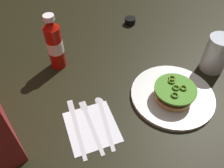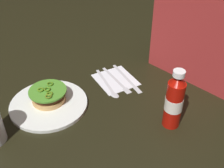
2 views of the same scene
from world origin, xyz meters
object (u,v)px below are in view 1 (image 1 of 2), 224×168
object	(u,v)px
dinner_plate	(172,95)
spoon_utensil	(103,114)
butter_knife	(76,123)
ketchup_bottle	(55,44)
condiment_cup	(130,21)
napkin	(92,127)
water_glass	(216,54)
fork_utensil	(90,121)
burger_sandwich	(175,93)

from	to	relation	value
dinner_plate	spoon_utensil	distance (m)	0.24
dinner_plate	butter_knife	world-z (taller)	dinner_plate
ketchup_bottle	condiment_cup	size ratio (longest dim) A/B	4.36
spoon_utensil	napkin	bearing A→B (deg)	107.47
water_glass	fork_utensil	distance (m)	0.50
dinner_plate	water_glass	distance (m)	0.23
spoon_utensil	fork_utensil	distance (m)	0.05
fork_utensil	condiment_cup	bearing A→B (deg)	-51.67
condiment_cup	spoon_utensil	bearing A→B (deg)	131.84
ketchup_bottle	water_glass	size ratio (longest dim) A/B	1.56
butter_knife	burger_sandwich	bearing A→B (deg)	-108.98
water_glass	napkin	xyz separation A→B (m)	(0.04, 0.50, -0.07)
burger_sandwich	butter_knife	bearing A→B (deg)	71.02
ketchup_bottle	butter_knife	distance (m)	0.29
burger_sandwich	water_glass	distance (m)	0.23
ketchup_bottle	butter_knife	bearing A→B (deg)	162.92
burger_sandwich	butter_knife	size ratio (longest dim) A/B	0.63
spoon_utensil	butter_knife	size ratio (longest dim) A/B	0.90
napkin	fork_utensil	bearing A→B (deg)	-13.95
burger_sandwich	spoon_utensil	bearing A→B (deg)	68.89
napkin	spoon_utensil	size ratio (longest dim) A/B	0.82
fork_utensil	spoon_utensil	bearing A→B (deg)	-92.49
butter_knife	water_glass	bearing A→B (deg)	-98.69
condiment_cup	spoon_utensil	distance (m)	0.52
butter_knife	ketchup_bottle	bearing A→B (deg)	-17.08
napkin	fork_utensil	xyz separation A→B (m)	(0.02, -0.00, 0.00)
fork_utensil	burger_sandwich	bearing A→B (deg)	-107.97
ketchup_bottle	napkin	size ratio (longest dim) A/B	1.34
burger_sandwich	butter_knife	distance (m)	0.33
burger_sandwich	ketchup_bottle	size ratio (longest dim) A/B	0.63
dinner_plate	napkin	distance (m)	0.29
ketchup_bottle	fork_utensil	world-z (taller)	ketchup_bottle
burger_sandwich	fork_utensil	size ratio (longest dim) A/B	0.67
napkin	fork_utensil	distance (m)	0.02
ketchup_bottle	burger_sandwich	bearing A→B (deg)	-148.67
water_glass	condiment_cup	xyz separation A→B (m)	(0.41, 0.06, -0.05)
ketchup_bottle	condiment_cup	bearing A→B (deg)	-81.47
ketchup_bottle	fork_utensil	bearing A→B (deg)	171.40
spoon_utensil	fork_utensil	world-z (taller)	same
water_glass	napkin	bearing A→B (deg)	84.96
condiment_cup	napkin	size ratio (longest dim) A/B	0.31
napkin	spoon_utensil	bearing A→B (deg)	-72.53
dinner_plate	ketchup_bottle	world-z (taller)	ketchup_bottle
water_glass	fork_utensil	size ratio (longest dim) A/B	0.68
ketchup_bottle	water_glass	distance (m)	0.57
dinner_plate	ketchup_bottle	distance (m)	0.44
dinner_plate	burger_sandwich	xyz separation A→B (m)	(-0.01, 0.01, 0.03)
dinner_plate	water_glass	bearing A→B (deg)	-86.45
condiment_cup	spoon_utensil	size ratio (longest dim) A/B	0.25
fork_utensil	ketchup_bottle	bearing A→B (deg)	-8.60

